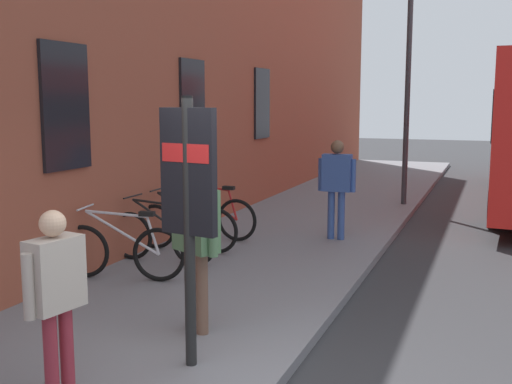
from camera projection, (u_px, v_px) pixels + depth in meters
name	position (u px, v px, depth m)	size (l,w,h in m)	color
ground	(450.00, 251.00, 10.22)	(60.00, 60.00, 0.00)	#2D2D30
sidewalk_pavement	(321.00, 216.00, 13.05)	(24.00, 3.50, 0.12)	slate
station_facade	(249.00, 17.00, 14.06)	(22.00, 0.65, 8.73)	brown
bicycle_leaning_wall	(122.00, 251.00, 8.16)	(0.54, 1.75, 0.97)	black
bicycle_nearest_sign	(162.00, 237.00, 9.00)	(0.48, 1.77, 0.97)	black
bicycle_by_door	(186.00, 227.00, 9.70)	(0.48, 1.77, 0.97)	black
bicycle_end_of_row	(210.00, 216.00, 10.60)	(0.48, 1.77, 0.97)	black
transit_info_sign	(189.00, 189.00, 5.34)	(0.17, 0.56, 2.40)	black
pedestrian_crossing_street	(337.00, 179.00, 10.45)	(0.27, 0.64, 1.69)	#334C8C
pedestrian_by_facade	(56.00, 286.00, 4.77)	(0.58, 0.29, 1.54)	maroon
pedestrian_near_bus	(196.00, 231.00, 6.22)	(0.44, 0.60, 1.73)	brown
street_lamp	(408.00, 64.00, 13.72)	(0.28, 0.28, 5.33)	#333338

